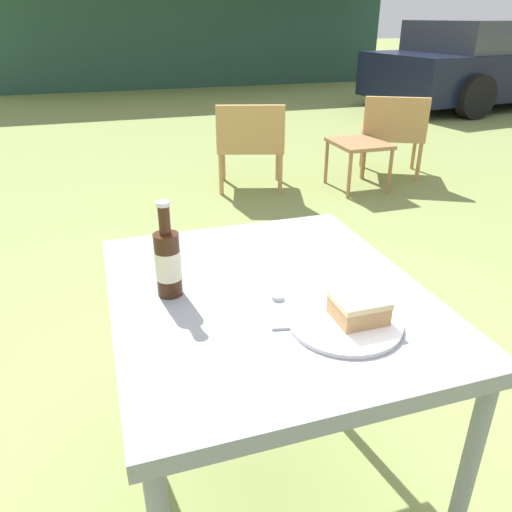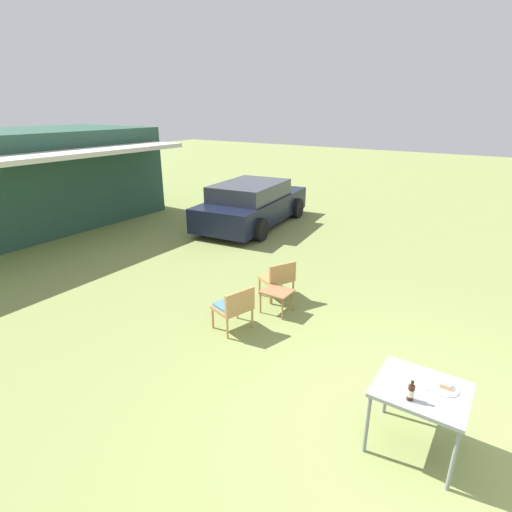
# 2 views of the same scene
# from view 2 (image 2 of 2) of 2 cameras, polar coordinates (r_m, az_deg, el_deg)

# --- Properties ---
(ground_plane) EXTENTS (60.00, 60.00, 0.00)m
(ground_plane) POSITION_cam_2_polar(r_m,az_deg,el_deg) (4.94, 21.34, -23.96)
(ground_plane) COLOR olive
(cabin_building) EXTENTS (8.33, 5.25, 2.73)m
(cabin_building) POSITION_cam_2_polar(r_m,az_deg,el_deg) (13.37, -32.65, 8.89)
(cabin_building) COLOR #284C3D
(cabin_building) RESTS_ON ground_plane
(parked_car) EXTENTS (4.45, 2.38, 1.29)m
(parked_car) POSITION_cam_2_polar(r_m,az_deg,el_deg) (11.97, -0.53, 7.44)
(parked_car) COLOR black
(parked_car) RESTS_ON ground_plane
(wicker_chair_cushioned) EXTENTS (0.66, 0.60, 0.73)m
(wicker_chair_cushioned) POSITION_cam_2_polar(r_m,az_deg,el_deg) (6.32, -3.14, -7.05)
(wicker_chair_cushioned) COLOR #B2844C
(wicker_chair_cushioned) RESTS_ON ground_plane
(wicker_chair_plain) EXTENTS (0.70, 0.66, 0.73)m
(wicker_chair_plain) POSITION_cam_2_polar(r_m,az_deg,el_deg) (7.33, 3.23, -3.01)
(wicker_chair_plain) COLOR #B2844C
(wicker_chair_plain) RESTS_ON ground_plane
(garden_side_table) EXTENTS (0.42, 0.49, 0.41)m
(garden_side_table) POSITION_cam_2_polar(r_m,az_deg,el_deg) (6.87, 3.03, -5.34)
(garden_side_table) COLOR #996B42
(garden_side_table) RESTS_ON ground_plane
(patio_table) EXTENTS (0.76, 0.88, 0.74)m
(patio_table) POSITION_cam_2_polar(r_m,az_deg,el_deg) (4.51, 22.48, -17.81)
(patio_table) COLOR gray
(patio_table) RESTS_ON ground_plane
(cake_on_plate) EXTENTS (0.25, 0.25, 0.06)m
(cake_on_plate) POSITION_cam_2_polar(r_m,az_deg,el_deg) (4.55, 25.44, -16.51)
(cake_on_plate) COLOR white
(cake_on_plate) RESTS_ON patio_table
(cola_bottle_near) EXTENTS (0.06, 0.06, 0.24)m
(cola_bottle_near) POSITION_cam_2_polar(r_m,az_deg,el_deg) (4.24, 21.26, -17.66)
(cola_bottle_near) COLOR #381E0F
(cola_bottle_near) RESTS_ON patio_table
(fork) EXTENTS (0.16, 0.04, 0.01)m
(fork) POSITION_cam_2_polar(r_m,az_deg,el_deg) (4.48, 25.02, -17.33)
(fork) COLOR silver
(fork) RESTS_ON patio_table
(loose_bottle_cap) EXTENTS (0.03, 0.03, 0.01)m
(loose_bottle_cap) POSITION_cam_2_polar(r_m,az_deg,el_deg) (4.47, 23.20, -17.07)
(loose_bottle_cap) COLOR silver
(loose_bottle_cap) RESTS_ON patio_table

